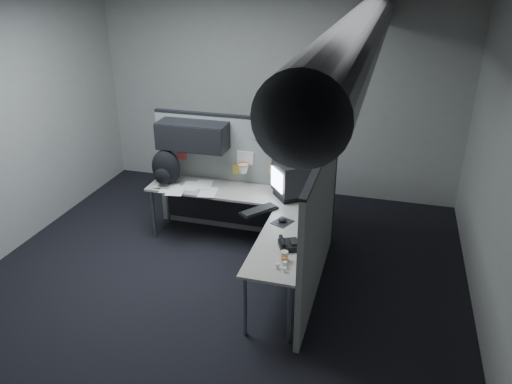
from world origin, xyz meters
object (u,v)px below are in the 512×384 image
(monitor, at_px, (292,179))
(backpack, at_px, (166,168))
(keyboard, at_px, (259,211))
(desk, at_px, (248,210))
(phone, at_px, (289,244))

(monitor, xyz_separation_m, backpack, (-1.67, -0.06, -0.01))
(monitor, distance_m, keyboard, 0.63)
(desk, height_order, monitor, monitor)
(keyboard, height_order, phone, phone)
(monitor, distance_m, backpack, 1.67)
(phone, bearing_deg, keyboard, 112.39)
(monitor, height_order, phone, monitor)
(backpack, bearing_deg, phone, -16.59)
(desk, height_order, phone, phone)
(desk, distance_m, monitor, 0.67)
(monitor, height_order, backpack, backpack)
(monitor, bearing_deg, phone, -72.41)
(keyboard, bearing_deg, desk, 124.96)
(keyboard, xyz_separation_m, phone, (0.51, -0.69, 0.02))
(desk, bearing_deg, phone, -52.10)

